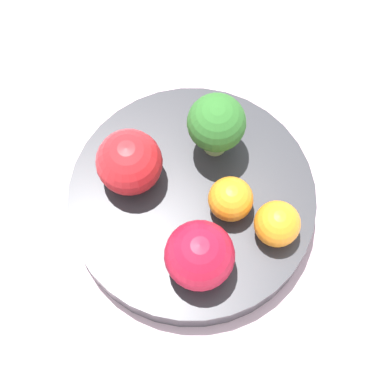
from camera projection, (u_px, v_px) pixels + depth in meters
name	position (u px, v px, depth m)	size (l,w,h in m)	color
ground_plane	(192.00, 215.00, 0.62)	(6.00, 6.00, 0.00)	gray
table_surface	(192.00, 211.00, 0.61)	(1.20, 1.20, 0.02)	silver
bowl	(192.00, 202.00, 0.59)	(0.22, 0.22, 0.03)	#2D2D33
broccoli	(216.00, 124.00, 0.55)	(0.05, 0.05, 0.07)	#99C17A
apple_red	(198.00, 256.00, 0.52)	(0.06, 0.06, 0.06)	#B7142D
apple_green	(129.00, 162.00, 0.55)	(0.06, 0.06, 0.06)	red
orange_front	(277.00, 224.00, 0.54)	(0.04, 0.04, 0.04)	orange
orange_back	(231.00, 199.00, 0.55)	(0.04, 0.04, 0.04)	orange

